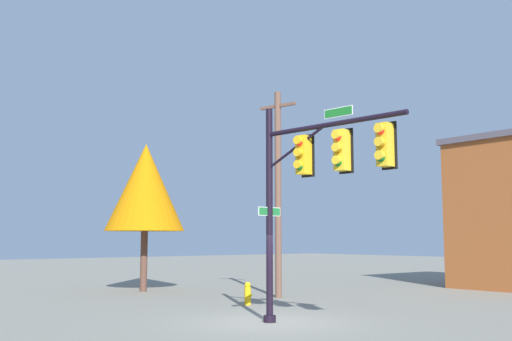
% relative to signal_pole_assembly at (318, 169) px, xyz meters
% --- Properties ---
extents(ground_plane, '(120.00, 120.00, 0.00)m').
position_rel_signal_pole_assembly_xyz_m(ground_plane, '(-1.83, -0.20, -4.30)').
color(ground_plane, gray).
extents(signal_pole_assembly, '(4.79, 1.20, 6.27)m').
position_rel_signal_pole_assembly_xyz_m(signal_pole_assembly, '(0.00, 0.00, 0.00)').
color(signal_pole_assembly, black).
rests_on(signal_pole_assembly, ground_plane).
extents(utility_pole, '(1.78, 0.54, 8.62)m').
position_rel_signal_pole_assembly_xyz_m(utility_pole, '(-7.20, 4.79, 0.16)').
color(utility_pole, brown).
rests_on(utility_pole, ground_plane).
extents(fire_hydrant, '(0.33, 0.24, 0.83)m').
position_rel_signal_pole_assembly_xyz_m(fire_hydrant, '(-5.84, 2.12, -3.89)').
color(fire_hydrant, '#EBB310').
rests_on(fire_hydrant, ground_plane).
extents(tree_near, '(3.67, 3.67, 6.85)m').
position_rel_signal_pole_assembly_xyz_m(tree_near, '(-13.29, 1.86, 0.49)').
color(tree_near, brown).
rests_on(tree_near, ground_plane).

